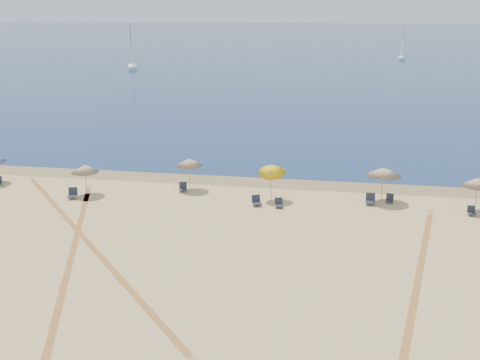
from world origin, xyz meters
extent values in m
plane|color=#0C2151|center=(0.00, 225.00, 0.01)|extent=(500.00, 500.00, 0.00)
plane|color=olive|center=(0.00, 24.00, 0.00)|extent=(500.00, 500.00, 0.00)
cylinder|color=gray|center=(-10.86, 18.97, 1.03)|extent=(0.05, 0.05, 2.06)
cone|color=beige|center=(-10.86, 18.97, 1.91)|extent=(1.92, 1.92, 0.55)
sphere|color=gray|center=(-10.86, 18.97, 2.21)|extent=(0.08, 0.08, 0.08)
cylinder|color=gray|center=(-3.92, 21.25, 1.11)|extent=(0.05, 0.13, 2.22)
cone|color=beige|center=(-3.92, 21.29, 2.06)|extent=(1.90, 1.92, 0.62)
sphere|color=gray|center=(-3.92, 21.29, 2.36)|extent=(0.08, 0.08, 0.08)
cylinder|color=gray|center=(2.18, 19.65, 1.17)|extent=(0.05, 0.79, 2.36)
cone|color=yellow|center=(2.18, 19.97, 2.20)|extent=(1.85, 1.93, 1.08)
sphere|color=gray|center=(2.18, 19.97, 2.50)|extent=(0.08, 0.08, 0.08)
cylinder|color=gray|center=(9.68, 20.92, 1.13)|extent=(0.05, 0.05, 2.26)
cone|color=beige|center=(9.68, 20.92, 2.11)|extent=(2.35, 2.35, 0.55)
sphere|color=gray|center=(9.68, 20.92, 2.41)|extent=(0.08, 0.08, 0.08)
cylinder|color=gray|center=(15.54, 19.86, 1.07)|extent=(0.05, 0.05, 2.14)
cone|color=beige|center=(15.54, 19.86, 1.99)|extent=(2.02, 2.02, 0.55)
sphere|color=gray|center=(15.54, 19.86, 2.29)|extent=(0.08, 0.08, 0.08)
cube|color=#1D212C|center=(-11.42, 17.87, 0.20)|extent=(0.74, 0.74, 0.06)
cube|color=#1D212C|center=(-11.50, 18.16, 0.46)|extent=(0.65, 0.37, 0.54)
cylinder|color=#A5A5AD|center=(-11.66, 17.59, 0.10)|extent=(0.03, 0.03, 0.20)
cylinder|color=#A5A5AD|center=(-11.19, 17.71, 0.10)|extent=(0.03, 0.03, 0.20)
cube|color=#1D212C|center=(-4.26, 20.62, 0.18)|extent=(0.67, 0.67, 0.05)
cube|color=#1D212C|center=(-4.33, 20.88, 0.42)|extent=(0.58, 0.34, 0.49)
cylinder|color=#A5A5AD|center=(-4.47, 20.36, 0.09)|extent=(0.02, 0.02, 0.18)
cylinder|color=#A5A5AD|center=(-4.04, 20.48, 0.09)|extent=(0.02, 0.02, 0.18)
cube|color=#1D212C|center=(1.39, 18.53, 0.19)|extent=(0.74, 0.74, 0.05)
cube|color=#1D212C|center=(1.29, 18.78, 0.43)|extent=(0.60, 0.41, 0.51)
cylinder|color=#A5A5AD|center=(1.19, 18.23, 0.09)|extent=(0.02, 0.02, 0.19)
cylinder|color=#A5A5AD|center=(1.60, 18.41, 0.09)|extent=(0.02, 0.02, 0.19)
cube|color=#1D212C|center=(2.90, 18.40, 0.17)|extent=(0.63, 0.63, 0.05)
cube|color=#1D212C|center=(2.84, 18.64, 0.40)|extent=(0.55, 0.31, 0.46)
cylinder|color=#A5A5AD|center=(2.70, 18.16, 0.08)|extent=(0.02, 0.02, 0.17)
cylinder|color=#A5A5AD|center=(3.10, 18.26, 0.08)|extent=(0.02, 0.02, 0.17)
cube|color=#1D212C|center=(8.89, 19.99, 0.20)|extent=(0.63, 0.63, 0.06)
cube|color=#1D212C|center=(8.90, 20.29, 0.47)|extent=(0.62, 0.24, 0.55)
cylinder|color=#A5A5AD|center=(8.65, 19.77, 0.10)|extent=(0.03, 0.03, 0.20)
cylinder|color=#A5A5AD|center=(9.14, 19.76, 0.10)|extent=(0.03, 0.03, 0.20)
cube|color=#1D212C|center=(10.20, 20.59, 0.16)|extent=(0.55, 0.55, 0.05)
cube|color=#1D212C|center=(10.23, 20.83, 0.38)|extent=(0.51, 0.24, 0.44)
cylinder|color=#A5A5AD|center=(10.00, 20.43, 0.08)|extent=(0.02, 0.02, 0.16)
cylinder|color=#A5A5AD|center=(10.40, 20.38, 0.08)|extent=(0.02, 0.02, 0.16)
cube|color=#1D212C|center=(15.17, 18.95, 0.16)|extent=(0.50, 0.50, 0.04)
cube|color=#1D212C|center=(15.17, 19.20, 0.38)|extent=(0.49, 0.19, 0.44)
cylinder|color=#A5A5AD|center=(14.97, 18.77, 0.08)|extent=(0.02, 0.02, 0.16)
cylinder|color=#A5A5AD|center=(15.37, 18.78, 0.08)|extent=(0.02, 0.02, 0.16)
cube|color=white|center=(22.02, 130.96, 0.29)|extent=(1.46, 5.26, 0.57)
cylinder|color=gray|center=(22.02, 130.96, 4.00)|extent=(0.11, 0.11, 7.61)
cube|color=white|center=(-36.29, 99.33, 0.35)|extent=(3.79, 6.42, 0.68)
cylinder|color=gray|center=(-36.29, 99.33, 4.79)|extent=(0.14, 0.14, 9.13)
plane|color=tan|center=(-6.57, 6.86, 0.00)|extent=(35.73, 35.73, 0.00)
plane|color=tan|center=(-6.93, 7.90, 0.00)|extent=(35.73, 35.73, 0.00)
plane|color=tan|center=(9.78, 4.97, 0.00)|extent=(33.06, 33.06, 0.00)
plane|color=tan|center=(10.00, 6.05, 0.00)|extent=(33.06, 33.06, 0.00)
plane|color=tan|center=(-7.28, 10.96, 0.00)|extent=(39.49, 39.49, 0.00)
plane|color=tan|center=(-8.00, 11.79, 0.00)|extent=(39.49, 39.49, 0.00)
camera|label=1|loc=(6.18, -17.09, 12.88)|focal=42.66mm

